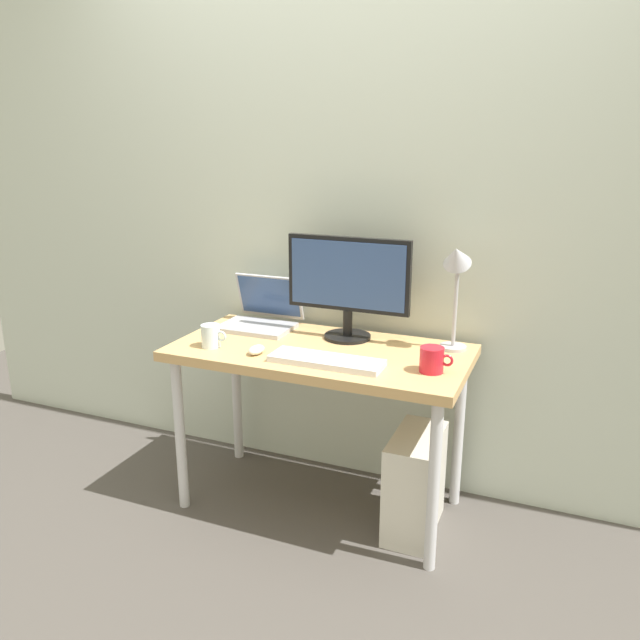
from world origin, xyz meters
TOP-DOWN VIEW (x-y plane):
  - ground_plane at (0.00, 0.00)m, footprint 6.00×6.00m
  - back_wall at (0.00, 0.36)m, footprint 4.40×0.04m
  - desk at (0.00, 0.00)m, footprint 1.21×0.60m
  - monitor at (0.06, 0.17)m, footprint 0.53×0.20m
  - laptop at (-0.36, 0.19)m, footprint 0.32×0.28m
  - desk_lamp at (0.50, 0.17)m, footprint 0.11×0.16m
  - keyboard at (0.09, -0.16)m, footprint 0.44×0.14m
  - mouse at (-0.21, -0.16)m, footprint 0.06×0.09m
  - coffee_mug at (0.48, -0.09)m, footprint 0.12×0.09m
  - glass_cup at (-0.42, -0.16)m, footprint 0.11×0.08m
  - computer_tower at (0.42, -0.02)m, footprint 0.18×0.36m

SIDE VIEW (x-z plane):
  - ground_plane at x=0.00m, z-range 0.00..0.00m
  - computer_tower at x=0.42m, z-range 0.00..0.42m
  - desk at x=0.00m, z-range 0.29..1.01m
  - keyboard at x=0.09m, z-range 0.73..0.75m
  - mouse at x=-0.21m, z-range 0.73..0.76m
  - glass_cup at x=-0.42m, z-range 0.73..0.82m
  - coffee_mug at x=0.48m, z-range 0.73..0.82m
  - laptop at x=-0.36m, z-range 0.67..0.89m
  - monitor at x=0.06m, z-range 0.76..1.19m
  - desk_lamp at x=0.50m, z-range 0.82..1.27m
  - back_wall at x=0.00m, z-range 0.00..2.60m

